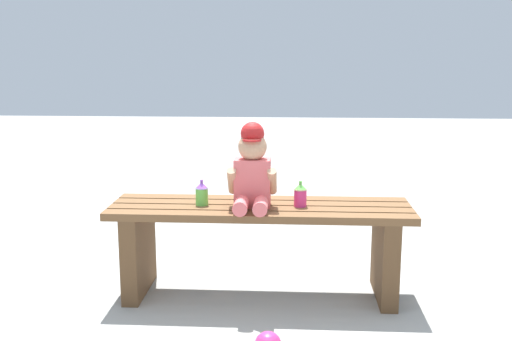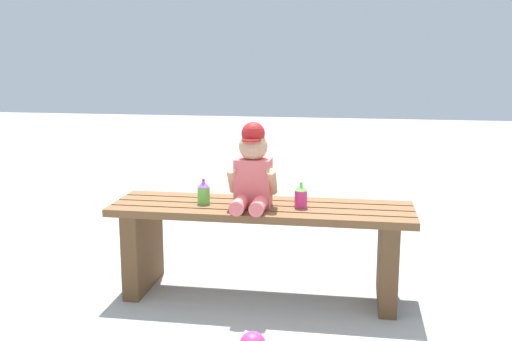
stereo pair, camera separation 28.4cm
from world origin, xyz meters
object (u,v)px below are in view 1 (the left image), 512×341
Objects in this scene: sippy_cup_left at (202,193)px; sippy_cup_right at (300,195)px; child_figure at (252,171)px; park_bench at (260,235)px.

sippy_cup_left and sippy_cup_right have the same top height.
sippy_cup_right is (0.23, 0.02, -0.12)m from child_figure.
child_figure is at bearing -135.32° from park_bench.
sippy_cup_right is at bearing 0.00° from sippy_cup_left.
sippy_cup_right reaches higher than park_bench.
sippy_cup_right is (0.19, -0.01, 0.21)m from park_bench.
child_figure is 0.26m from sippy_cup_right.
park_bench is 0.28m from sippy_cup_right.
child_figure is 0.27m from sippy_cup_left.
child_figure is 3.26× the size of sippy_cup_left.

